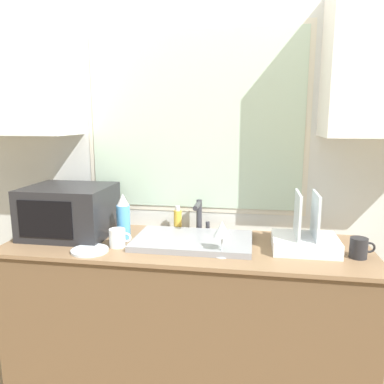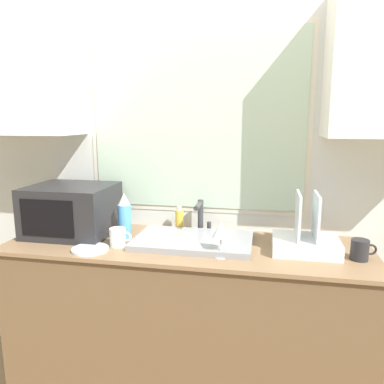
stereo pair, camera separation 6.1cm
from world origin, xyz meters
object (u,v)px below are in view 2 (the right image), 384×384
(spray_bottle, at_px, (125,216))
(mug_near_sink, at_px, (118,237))
(faucet, at_px, (201,214))
(wine_glass, at_px, (221,231))
(microwave, at_px, (72,210))
(dish_rack, at_px, (306,240))
(soap_bottle, at_px, (179,220))

(spray_bottle, xyz_separation_m, mug_near_sink, (0.02, -0.14, -0.07))
(faucet, xyz_separation_m, wine_glass, (0.16, -0.35, 0.02))
(microwave, relative_size, dish_rack, 1.44)
(microwave, height_order, mug_near_sink, microwave)
(soap_bottle, xyz_separation_m, mug_near_sink, (-0.25, -0.32, -0.02))
(soap_bottle, distance_m, mug_near_sink, 0.40)
(dish_rack, bearing_deg, mug_near_sink, -173.98)
(microwave, bearing_deg, spray_bottle, -1.98)
(soap_bottle, height_order, mug_near_sink, soap_bottle)
(spray_bottle, distance_m, mug_near_sink, 0.16)
(microwave, distance_m, spray_bottle, 0.32)
(soap_bottle, bearing_deg, faucet, -7.36)
(spray_bottle, relative_size, wine_glass, 1.45)
(dish_rack, xyz_separation_m, wine_glass, (-0.40, -0.15, 0.07))
(faucet, bearing_deg, microwave, -167.62)
(soap_bottle, bearing_deg, spray_bottle, -145.13)
(spray_bottle, height_order, wine_glass, spray_bottle)
(faucet, distance_m, spray_bottle, 0.42)
(faucet, bearing_deg, dish_rack, -20.41)
(wine_glass, bearing_deg, spray_bottle, 161.08)
(spray_bottle, bearing_deg, dish_rack, -2.46)
(mug_near_sink, xyz_separation_m, wine_glass, (0.53, -0.05, 0.08))
(microwave, relative_size, mug_near_sink, 3.94)
(spray_bottle, bearing_deg, mug_near_sink, -83.09)
(dish_rack, height_order, spray_bottle, dish_rack)
(spray_bottle, relative_size, soap_bottle, 1.67)
(dish_rack, relative_size, spray_bottle, 1.27)
(spray_bottle, bearing_deg, wine_glass, -18.92)
(spray_bottle, bearing_deg, soap_bottle, 34.87)
(faucet, distance_m, wine_glass, 0.39)
(mug_near_sink, bearing_deg, microwave, 155.79)
(faucet, relative_size, mug_near_sink, 1.63)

